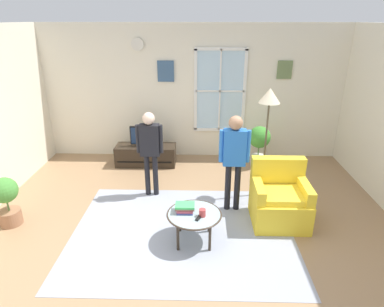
# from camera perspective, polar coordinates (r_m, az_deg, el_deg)

# --- Properties ---
(ground_plane) EXTENTS (6.52, 6.34, 0.02)m
(ground_plane) POSITION_cam_1_polar(r_m,az_deg,el_deg) (4.53, -0.76, -14.40)
(ground_plane) COLOR #9E7A56
(back_wall) EXTENTS (5.92, 0.17, 2.64)m
(back_wall) POSITION_cam_1_polar(r_m,az_deg,el_deg) (6.70, 0.29, 10.48)
(back_wall) COLOR silver
(back_wall) RESTS_ON ground_plane
(area_rug) EXTENTS (2.98, 2.35, 0.01)m
(area_rug) POSITION_cam_1_polar(r_m,az_deg,el_deg) (4.62, -1.63, -13.43)
(area_rug) COLOR #999EAD
(area_rug) RESTS_ON ground_plane
(tv_stand) EXTENTS (1.17, 0.44, 0.40)m
(tv_stand) POSITION_cam_1_polar(r_m,az_deg,el_deg) (6.57, -7.98, -0.27)
(tv_stand) COLOR #2D2319
(tv_stand) RESTS_ON ground_plane
(television) EXTENTS (0.56, 0.08, 0.39)m
(television) POSITION_cam_1_polar(r_m,az_deg,el_deg) (6.43, -8.18, 3.07)
(television) COLOR #4C4C4C
(television) RESTS_ON tv_stand
(armchair) EXTENTS (0.76, 0.74, 0.87)m
(armchair) POSITION_cam_1_polar(r_m,az_deg,el_deg) (4.85, 14.86, -7.79)
(armchair) COLOR yellow
(armchair) RESTS_ON ground_plane
(coffee_table) EXTENTS (0.71, 0.71, 0.41)m
(coffee_table) POSITION_cam_1_polar(r_m,az_deg,el_deg) (4.26, 0.38, -10.68)
(coffee_table) COLOR #99B2B7
(coffee_table) RESTS_ON ground_plane
(book_stack) EXTENTS (0.25, 0.19, 0.10)m
(book_stack) POSITION_cam_1_polar(r_m,az_deg,el_deg) (4.26, -1.22, -9.38)
(book_stack) COLOR #3F4D93
(book_stack) RESTS_ON coffee_table
(cup) EXTENTS (0.09, 0.09, 0.10)m
(cup) POSITION_cam_1_polar(r_m,az_deg,el_deg) (4.17, 1.80, -10.20)
(cup) COLOR #BF3F3F
(cup) RESTS_ON coffee_table
(remote_near_books) EXTENTS (0.10, 0.14, 0.02)m
(remote_near_books) POSITION_cam_1_polar(r_m,az_deg,el_deg) (4.15, 1.21, -11.01)
(remote_near_books) COLOR black
(remote_near_books) RESTS_ON coffee_table
(person_blue_shirt) EXTENTS (0.44, 0.20, 1.47)m
(person_blue_shirt) POSITION_cam_1_polar(r_m,az_deg,el_deg) (4.74, 7.32, 0.08)
(person_blue_shirt) COLOR black
(person_blue_shirt) RESTS_ON ground_plane
(person_black_shirt) EXTENTS (0.42, 0.19, 1.40)m
(person_black_shirt) POSITION_cam_1_polar(r_m,az_deg,el_deg) (5.18, -7.31, 1.49)
(person_black_shirt) COLOR black
(person_black_shirt) RESTS_ON ground_plane
(potted_plant_by_window) EXTENTS (0.42, 0.42, 0.80)m
(potted_plant_by_window) POSITION_cam_1_polar(r_m,az_deg,el_deg) (6.49, 11.55, 2.05)
(potted_plant_by_window) COLOR silver
(potted_plant_by_window) RESTS_ON ground_plane
(potted_plant_corner) EXTENTS (0.36, 0.36, 0.71)m
(potted_plant_corner) POSITION_cam_1_polar(r_m,az_deg,el_deg) (5.24, -29.47, -6.80)
(potted_plant_corner) COLOR #9E6B4C
(potted_plant_corner) RESTS_ON ground_plane
(floor_lamp) EXTENTS (0.32, 0.32, 1.76)m
(floor_lamp) POSITION_cam_1_polar(r_m,az_deg,el_deg) (5.09, 13.14, 7.81)
(floor_lamp) COLOR black
(floor_lamp) RESTS_ON ground_plane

